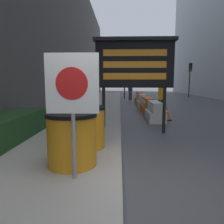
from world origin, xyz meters
name	(u,v)px	position (x,y,z in m)	size (l,w,h in m)	color
ground_plane	(122,192)	(0.00, 0.00, 0.00)	(120.00, 120.00, 0.00)	#474749
sidewalk_left	(6,185)	(-1.68, 0.00, 0.08)	(3.35, 56.00, 0.16)	#A39E93
building_left_facade	(57,17)	(-3.55, 9.80, 5.22)	(0.40, 50.40, 10.45)	#4C4742
barrel_drum_foreground	(72,139)	(-0.84, 0.61, 0.61)	(0.85, 0.85, 0.89)	orange
barrel_drum_middle	(86,127)	(-0.77, 1.64, 0.61)	(0.85, 0.85, 0.89)	orange
warning_sign	(72,92)	(-0.70, 0.07, 1.42)	(0.74, 0.08, 1.79)	gray
message_board	(134,64)	(0.40, 3.74, 2.10)	(2.44, 0.36, 2.85)	black
jersey_barrier_white	(155,112)	(1.40, 5.97, 0.34)	(0.64, 1.70, 0.78)	silver
jersey_barrier_orange_near	(147,106)	(1.40, 8.37, 0.34)	(0.60, 2.05, 0.77)	orange
jersey_barrier_cream	(143,102)	(1.40, 10.80, 0.35)	(0.64, 1.88, 0.81)	beige
jersey_barrier_orange_far	(139,99)	(1.40, 13.07, 0.37)	(0.59, 1.65, 0.85)	orange
traffic_cone_near	(167,113)	(1.90, 6.06, 0.32)	(0.37, 0.37, 0.66)	black
traffic_light_near_curb	(125,67)	(0.43, 18.33, 2.99)	(0.28, 0.45, 4.13)	#2D2D30
traffic_light_far_side	(190,73)	(7.18, 20.03, 2.56)	(0.28, 0.45, 3.52)	#2D2D30
pedestrian_worker	(130,89)	(0.91, 16.61, 1.00)	(0.40, 0.51, 1.69)	#333338
pedestrian_passerby	(161,96)	(1.83, 6.99, 0.95)	(0.35, 0.47, 1.60)	#23283D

